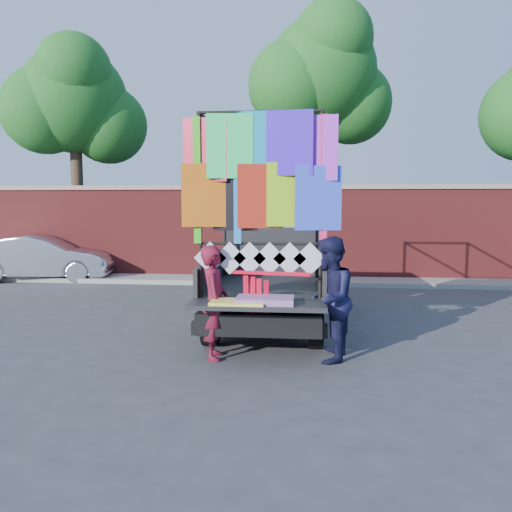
# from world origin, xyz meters

# --- Properties ---
(ground) EXTENTS (90.00, 90.00, 0.00)m
(ground) POSITION_xyz_m (0.00, 0.00, 0.00)
(ground) COLOR #38383A
(ground) RESTS_ON ground
(brick_wall) EXTENTS (30.00, 0.45, 2.61)m
(brick_wall) POSITION_xyz_m (0.00, 7.00, 1.33)
(brick_wall) COLOR maroon
(brick_wall) RESTS_ON ground
(curb) EXTENTS (30.00, 1.20, 0.12)m
(curb) POSITION_xyz_m (0.00, 6.30, 0.06)
(curb) COLOR gray
(curb) RESTS_ON ground
(tree_left) EXTENTS (4.20, 3.30, 7.05)m
(tree_left) POSITION_xyz_m (-6.48, 8.12, 5.12)
(tree_left) COLOR #38281C
(tree_left) RESTS_ON ground
(tree_mid) EXTENTS (4.20, 3.30, 7.73)m
(tree_mid) POSITION_xyz_m (1.02, 8.12, 5.70)
(tree_mid) COLOR #38281C
(tree_mid) RESTS_ON ground
(pickup_truck) EXTENTS (2.10, 5.28, 3.32)m
(pickup_truck) POSITION_xyz_m (-0.03, 2.40, 0.84)
(pickup_truck) COLOR black
(pickup_truck) RESTS_ON ground
(sedan) EXTENTS (3.86, 1.85, 1.22)m
(sedan) POSITION_xyz_m (-6.60, 6.17, 0.61)
(sedan) COLOR silver
(sedan) RESTS_ON ground
(woman) EXTENTS (0.45, 0.62, 1.55)m
(woman) POSITION_xyz_m (-0.64, -0.29, 0.77)
(woman) COLOR maroon
(woman) RESTS_ON ground
(man) EXTENTS (0.75, 0.90, 1.67)m
(man) POSITION_xyz_m (0.90, -0.24, 0.84)
(man) COLOR #151635
(man) RESTS_ON ground
(streamer_bundle) EXTENTS (1.06, 0.21, 0.73)m
(streamer_bundle) POSITION_xyz_m (0.01, -0.27, 0.97)
(streamer_bundle) COLOR red
(streamer_bundle) RESTS_ON ground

